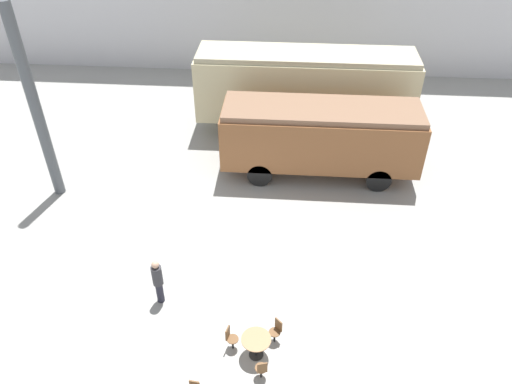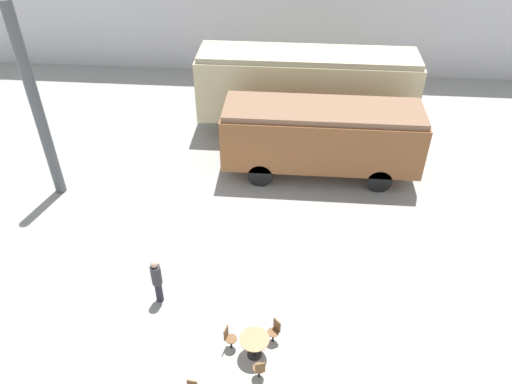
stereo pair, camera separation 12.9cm
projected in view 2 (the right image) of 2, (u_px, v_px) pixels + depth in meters
name	position (u px, v px, depth m)	size (l,w,h in m)	color
ground_plane	(240.00, 241.00, 18.92)	(80.00, 80.00, 0.00)	gray
passenger_coach_vintage	(306.00, 85.00, 24.01)	(10.42, 2.52, 4.10)	beige
passenger_coach_wooden	(321.00, 135.00, 21.34)	(8.42, 2.64, 3.26)	brown
cafe_table_mid	(254.00, 342.00, 14.58)	(0.89, 0.89, 0.77)	black
cafe_chair_3	(229.00, 337.00, 14.86)	(0.38, 0.36, 0.87)	black
cafe_chair_4	(260.00, 369.00, 14.00)	(0.36, 0.38, 0.87)	black
cafe_chair_5	(275.00, 330.00, 15.06)	(0.40, 0.40, 0.87)	black
visitor_person	(157.00, 279.00, 16.03)	(0.34, 0.34, 1.81)	#262633
support_pillar	(37.00, 107.00, 19.00)	(0.44, 0.44, 8.00)	#4C5156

